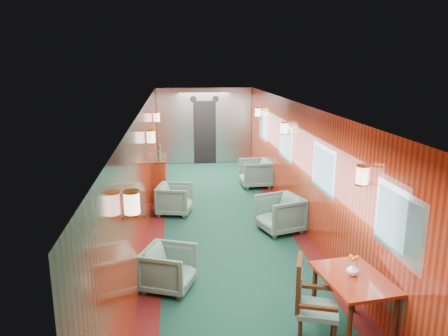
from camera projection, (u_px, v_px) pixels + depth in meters
name	position (u px, v px, depth m)	size (l,w,h in m)	color
room	(227.00, 149.00, 8.00)	(12.00, 12.10, 2.40)	#0D2F24
bulkhead	(205.00, 126.00, 13.82)	(2.98, 0.17, 2.39)	#A3A6AA
windows_right	(302.00, 154.00, 8.45)	(0.02, 8.60, 0.80)	#B1B4B8
wall_sconces	(224.00, 135.00, 8.51)	(2.97, 7.97, 0.25)	#FFE5C6
dining_table	(354.00, 286.00, 5.12)	(0.83, 1.09, 0.76)	maroon
side_chair	(309.00, 299.00, 4.95)	(0.59, 0.61, 1.06)	#1A3E39
credenza	(160.00, 177.00, 10.49)	(0.34, 1.08, 1.24)	maroon
flower_vase	(353.00, 269.00, 5.12)	(0.14, 0.14, 0.15)	white
armchair_left_near	(169.00, 268.00, 6.25)	(0.67, 0.69, 0.63)	#1A3E39
armchair_left_far	(175.00, 199.00, 9.33)	(0.69, 0.71, 0.65)	#1A3E39
armchair_right_near	(280.00, 214.00, 8.36)	(0.75, 0.77, 0.70)	#1A3E39
armchair_right_far	(255.00, 173.00, 11.37)	(0.76, 0.78, 0.71)	#1A3E39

